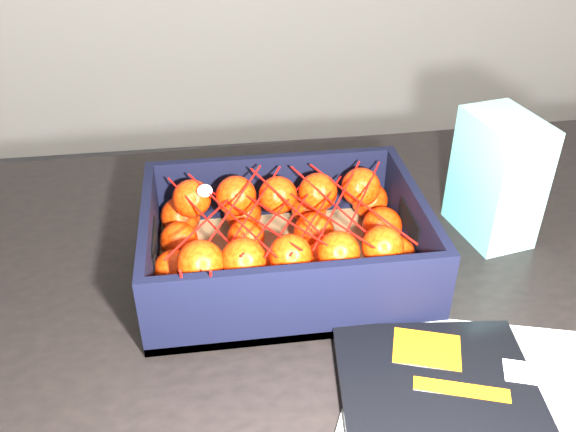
{
  "coord_description": "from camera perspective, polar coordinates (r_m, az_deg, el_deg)",
  "views": [
    {
      "loc": [
        -0.04,
        -0.78,
        1.28
      ],
      "look_at": [
        0.05,
        -0.15,
        0.86
      ],
      "focal_mm": 38.76,
      "sensor_mm": 36.0,
      "label": 1
    }
  ],
  "objects": [
    {
      "name": "table",
      "position": [
        0.93,
        7.09,
        -9.68
      ],
      "size": [
        1.22,
        0.83,
        0.75
      ],
      "color": "black",
      "rests_on": "ground"
    },
    {
      "name": "magazine_stack",
      "position": [
        0.69,
        15.92,
        -17.79
      ],
      "size": [
        0.35,
        0.34,
        0.02
      ],
      "color": "silver",
      "rests_on": "table"
    },
    {
      "name": "produce_crate",
      "position": [
        0.83,
        -0.29,
        -3.23
      ],
      "size": [
        0.36,
        0.27,
        0.11
      ],
      "color": "olive",
      "rests_on": "table"
    },
    {
      "name": "clementine_heap",
      "position": [
        0.82,
        -0.48,
        -2.05
      ],
      "size": [
        0.34,
        0.25,
        0.1
      ],
      "color": "red",
      "rests_on": "produce_crate"
    },
    {
      "name": "mesh_net",
      "position": [
        0.79,
        -0.76,
        -0.0
      ],
      "size": [
        0.3,
        0.24,
        0.09
      ],
      "color": "red",
      "rests_on": "clementine_heap"
    },
    {
      "name": "retail_carton",
      "position": [
        0.93,
        18.63,
        3.34
      ],
      "size": [
        0.1,
        0.14,
        0.18
      ],
      "primitive_type": "cube",
      "rotation": [
        0.0,
        0.0,
        0.19
      ],
      "color": "silver",
      "rests_on": "table"
    }
  ]
}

